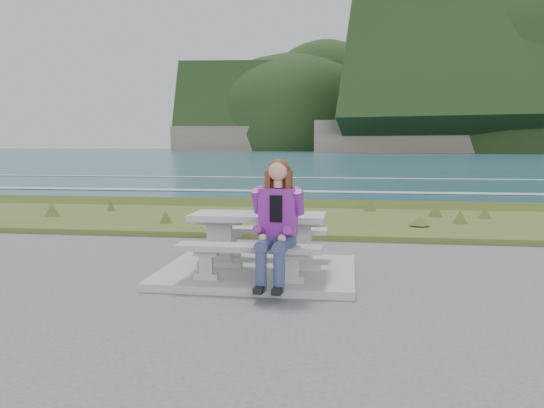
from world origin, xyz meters
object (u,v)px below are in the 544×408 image
picnic_table (258,226)px  bench_landward (249,253)px  seated_woman (275,239)px  bench_seaward (266,234)px

picnic_table → bench_landward: picnic_table is taller
picnic_table → bench_landward: 0.74m
picnic_table → seated_woman: size_ratio=1.19×
bench_landward → bench_seaward: bearing=90.0°
picnic_table → bench_seaward: size_ratio=1.00×
picnic_table → bench_landward: bearing=-90.0°
picnic_table → bench_seaward: (0.00, 0.70, -0.23)m
picnic_table → bench_landward: size_ratio=1.00×
seated_woman → bench_landward: bearing=162.7°
bench_seaward → seated_woman: 1.60m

